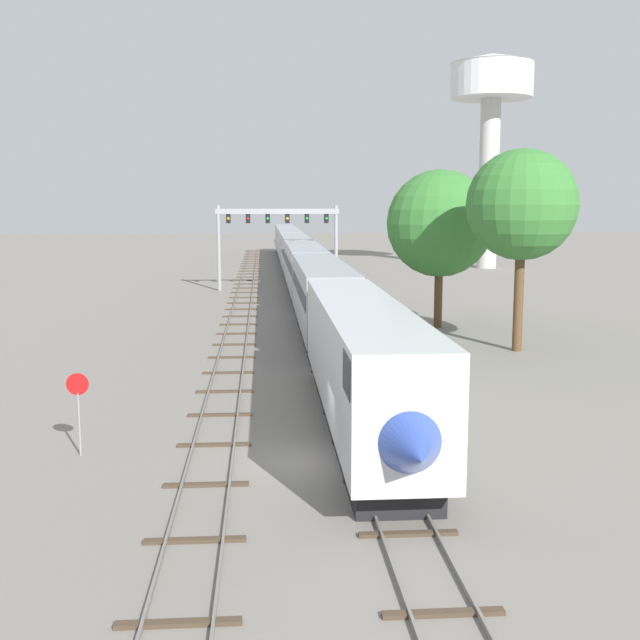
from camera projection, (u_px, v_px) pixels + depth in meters
ground_plane at (316, 462)px, 26.17m from camera, size 400.00×400.00×0.00m
track_main at (297, 282)px, 85.49m from camera, size 2.60×200.00×0.16m
track_near at (242, 306)px, 65.37m from camera, size 2.60×160.00×0.16m
passenger_train at (299, 261)px, 80.78m from camera, size 3.04×123.81×4.80m
signal_gantry at (278, 228)px, 76.84m from camera, size 12.10×0.49×8.34m
water_tower at (491, 97)px, 101.19m from camera, size 10.71×10.71×27.49m
stop_sign at (78, 402)px, 26.60m from camera, size 0.76×0.08×2.88m
trackside_tree_left at (522, 205)px, 44.67m from camera, size 6.34×6.34×11.63m
trackside_tree_mid at (440, 224)px, 53.38m from camera, size 7.28×7.28×10.82m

